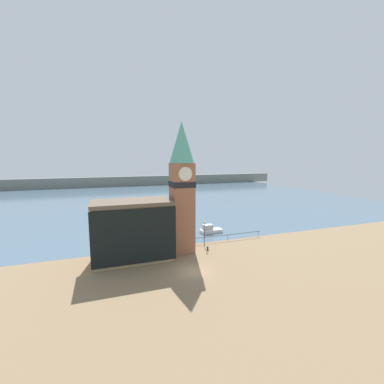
% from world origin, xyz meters
% --- Properties ---
extents(ground_plane, '(160.00, 160.00, 0.00)m').
position_xyz_m(ground_plane, '(0.00, 0.00, 0.00)').
color(ground_plane, '#846B4C').
extents(water, '(160.00, 120.00, 0.00)m').
position_xyz_m(water, '(0.00, 70.26, -0.00)').
color(water, slate).
rests_on(water, ground_plane).
extents(far_shoreline, '(180.00, 3.00, 5.00)m').
position_xyz_m(far_shoreline, '(0.00, 110.26, 2.50)').
color(far_shoreline, gray).
rests_on(far_shoreline, water).
extents(pier_railing, '(13.55, 0.08, 1.09)m').
position_xyz_m(pier_railing, '(10.31, 10.01, 0.97)').
color(pier_railing, '#333338').
rests_on(pier_railing, ground_plane).
extents(clock_tower, '(3.86, 3.86, 20.51)m').
position_xyz_m(clock_tower, '(0.86, 7.71, 10.91)').
color(clock_tower, '#935B42').
rests_on(clock_tower, ground_plane).
extents(pier_building, '(11.51, 6.40, 8.84)m').
position_xyz_m(pier_building, '(-7.06, 6.88, 4.44)').
color(pier_building, tan).
rests_on(pier_building, ground_plane).
extents(boat_near, '(4.39, 2.00, 1.70)m').
position_xyz_m(boat_near, '(9.19, 15.54, 0.61)').
color(boat_near, silver).
rests_on(boat_near, water).
extents(mooring_bollard_near, '(0.30, 0.30, 0.69)m').
position_xyz_m(mooring_bollard_near, '(4.84, 6.56, 0.37)').
color(mooring_bollard_near, '#2D2D33').
rests_on(mooring_bollard_near, ground_plane).
extents(lamp_post, '(0.32, 0.32, 4.38)m').
position_xyz_m(lamp_post, '(5.05, 8.47, 3.02)').
color(lamp_post, '#2D2D33').
rests_on(lamp_post, ground_plane).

